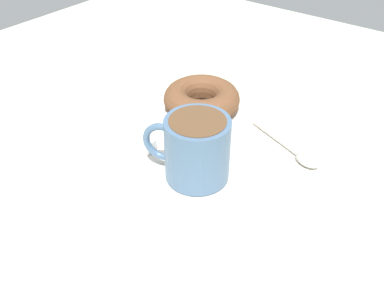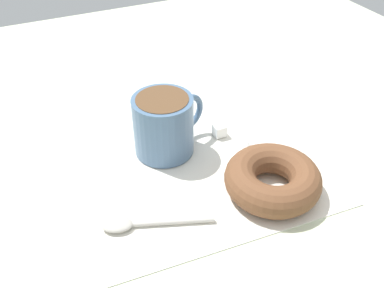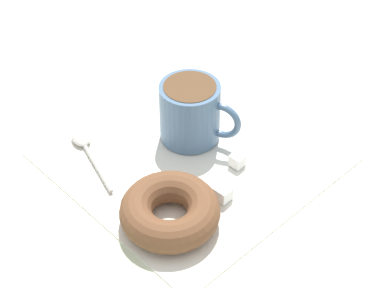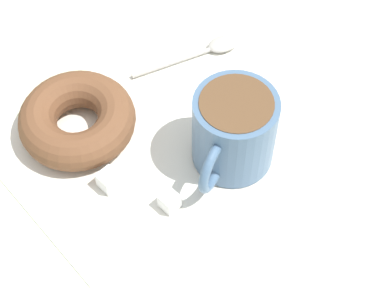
{
  "view_description": "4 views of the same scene",
  "coord_description": "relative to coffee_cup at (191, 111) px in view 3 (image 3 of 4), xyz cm",
  "views": [
    {
      "loc": [
        38.02,
        29.82,
        36.18
      ],
      "look_at": [
        1.49,
        1.94,
        2.3
      ],
      "focal_mm": 40.0,
      "sensor_mm": 36.0,
      "label": 1
    },
    {
      "loc": [
        -39.71,
        21.1,
        37.93
      ],
      "look_at": [
        1.49,
        1.94,
        2.3
      ],
      "focal_mm": 40.0,
      "sensor_mm": 36.0,
      "label": 2
    },
    {
      "loc": [
        -44.66,
        -40.49,
        58.14
      ],
      "look_at": [
        1.49,
        1.94,
        2.3
      ],
      "focal_mm": 60.0,
      "sensor_mm": 36.0,
      "label": 3
    },
    {
      "loc": [
        26.99,
        -23.7,
        54.22
      ],
      "look_at": [
        1.49,
        1.94,
        2.3
      ],
      "focal_mm": 60.0,
      "sensor_mm": 36.0,
      "label": 4
    }
  ],
  "objects": [
    {
      "name": "ground_plane",
      "position": [
        -4.34,
        -4.7,
        -5.64
      ],
      "size": [
        120.0,
        120.0,
        2.0
      ],
      "primitive_type": "cube",
      "color": "beige"
    },
    {
      "name": "sugar_cube",
      "position": [
        -0.26,
        -8.37,
        -3.49
      ],
      "size": [
        1.68,
        1.68,
        1.68
      ],
      "primitive_type": "cube",
      "color": "white",
      "rests_on": "napkin"
    },
    {
      "name": "donut",
      "position": [
        -13.28,
        -8.81,
        -2.38
      ],
      "size": [
        11.96,
        11.96,
        3.91
      ],
      "primitive_type": "torus",
      "color": "brown",
      "rests_on": "napkin"
    },
    {
      "name": "napkin",
      "position": [
        -2.85,
        -2.75,
        -4.49
      ],
      "size": [
        34.17,
        34.17,
        0.3
      ],
      "primitive_type": "cube",
      "rotation": [
        0.0,
        0.0,
        -0.06
      ],
      "color": "white",
      "rests_on": "ground_plane"
    },
    {
      "name": "spoon",
      "position": [
        -11.55,
        8.74,
        -3.93
      ],
      "size": [
        5.9,
        12.69,
        0.9
      ],
      "color": "#B7B2A8",
      "rests_on": "napkin"
    },
    {
      "name": "sugar_cube_extra",
      "position": [
        -6.13,
        -10.96,
        -3.43
      ],
      "size": [
        1.82,
        1.82,
        1.82
      ],
      "primitive_type": "cube",
      "color": "white",
      "rests_on": "napkin"
    },
    {
      "name": "coffee_cup",
      "position": [
        0.0,
        0.0,
        0.0
      ],
      "size": [
        8.15,
        11.15,
        8.39
      ],
      "color": "slate",
      "rests_on": "napkin"
    }
  ]
}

